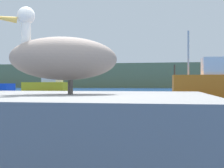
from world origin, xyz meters
TOP-DOWN VIEW (x-y plane):
  - hillside_backdrop at (0.00, 67.10)m, footprint 140.00×15.41m
  - pier_dock at (0.03, 0.25)m, footprint 2.76×2.55m
  - pelican at (0.01, 0.25)m, footprint 1.30×0.88m
  - fishing_boat_yellow at (-11.91, 29.80)m, footprint 5.84×3.16m
  - fishing_boat_orange at (3.92, 18.65)m, footprint 5.10×1.82m
  - mooring_buoy at (2.20, 7.71)m, footprint 0.59×0.59m

SIDE VIEW (x-z plane):
  - mooring_buoy at x=2.20m, z-range 0.00..0.59m
  - pier_dock at x=0.03m, z-range 0.00..0.82m
  - fishing_boat_yellow at x=-11.91m, z-range -0.93..2.85m
  - fishing_boat_orange at x=3.92m, z-range -1.25..3.17m
  - pelican at x=0.01m, z-range 0.76..1.59m
  - hillside_backdrop at x=0.00m, z-range 0.00..5.03m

